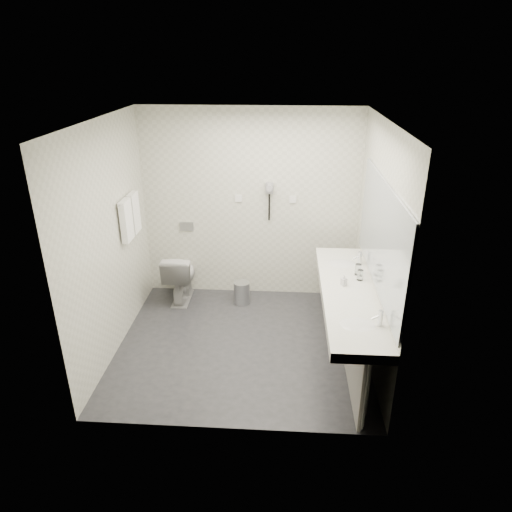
{
  "coord_description": "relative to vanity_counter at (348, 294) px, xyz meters",
  "views": [
    {
      "loc": [
        0.44,
        -4.43,
        3.09
      ],
      "look_at": [
        0.15,
        0.15,
        1.05
      ],
      "focal_mm": 32.41,
      "sensor_mm": 36.0,
      "label": 1
    }
  ],
  "objects": [
    {
      "name": "dryer_barrel",
      "position": [
        -0.88,
        1.4,
        0.73
      ],
      "size": [
        0.08,
        0.14,
        0.08
      ],
      "primitive_type": "cylinder",
      "rotation": [
        1.57,
        0.0,
        0.0
      ],
      "color": "gray",
      "rests_on": "dryer_cradle"
    },
    {
      "name": "towel_near",
      "position": [
        -2.46,
        0.61,
        0.53
      ],
      "size": [
        0.07,
        0.24,
        0.48
      ],
      "primitive_type": "cube",
      "color": "white",
      "rests_on": "towel_rail"
    },
    {
      "name": "vanity_post_far",
      "position": [
        0.05,
        1.04,
        -0.42
      ],
      "size": [
        0.06,
        0.06,
        0.75
      ],
      "primitive_type": "cylinder",
      "color": "silver",
      "rests_on": "floor"
    },
    {
      "name": "wall_right",
      "position": [
        0.27,
        0.2,
        0.45
      ],
      "size": [
        0.0,
        2.6,
        2.6
      ],
      "primitive_type": "plane",
      "rotation": [
        1.57,
        0.0,
        -1.57
      ],
      "color": "beige",
      "rests_on": "floor"
    },
    {
      "name": "soap_bottle_a",
      "position": [
        -0.04,
        0.11,
        0.11
      ],
      "size": [
        0.07,
        0.07,
        0.12
      ],
      "primitive_type": "imported",
      "rotation": [
        0.0,
        0.0,
        0.59
      ],
      "color": "beige",
      "rests_on": "vanity_counter"
    },
    {
      "name": "ceiling",
      "position": [
        -1.12,
        0.2,
        1.7
      ],
      "size": [
        2.8,
        2.8,
        0.0
      ],
      "primitive_type": "plane",
      "rotation": [
        3.14,
        0.0,
        0.0
      ],
      "color": "silver",
      "rests_on": "wall_back"
    },
    {
      "name": "towel_rail",
      "position": [
        -2.47,
        0.75,
        0.75
      ],
      "size": [
        0.02,
        0.62,
        0.02
      ],
      "primitive_type": "cylinder",
      "rotation": [
        1.57,
        0.0,
        0.0
      ],
      "color": "silver",
      "rests_on": "wall_left"
    },
    {
      "name": "faucet_far",
      "position": [
        0.19,
        0.65,
        0.12
      ],
      "size": [
        0.04,
        0.04,
        0.15
      ],
      "primitive_type": "cylinder",
      "color": "silver",
      "rests_on": "vanity_counter"
    },
    {
      "name": "dryer_cord",
      "position": [
        -0.88,
        1.46,
        0.45
      ],
      "size": [
        0.02,
        0.02,
        0.35
      ],
      "primitive_type": "cylinder",
      "color": "black",
      "rests_on": "dryer_cradle"
    },
    {
      "name": "wall_front",
      "position": [
        -1.12,
        -1.1,
        0.45
      ],
      "size": [
        2.8,
        0.0,
        2.8
      ],
      "primitive_type": "plane",
      "rotation": [
        -1.57,
        0.0,
        0.0
      ],
      "color": "beige",
      "rests_on": "floor"
    },
    {
      "name": "glass_left",
      "position": [
        0.14,
        0.24,
        0.11
      ],
      "size": [
        0.07,
        0.07,
        0.12
      ],
      "primitive_type": "cylinder",
      "rotation": [
        0.0,
        0.0,
        -0.15
      ],
      "color": "silver",
      "rests_on": "vanity_counter"
    },
    {
      "name": "switch_plate_b",
      "position": [
        -0.57,
        1.49,
        0.55
      ],
      "size": [
        0.09,
        0.02,
        0.09
      ],
      "primitive_type": "cube",
      "color": "silver",
      "rests_on": "wall_back"
    },
    {
      "name": "basin_far",
      "position": [
        0.0,
        0.65,
        0.04
      ],
      "size": [
        0.4,
        0.31,
        0.05
      ],
      "primitive_type": "ellipsoid",
      "color": "silver",
      "rests_on": "vanity_counter"
    },
    {
      "name": "mirror",
      "position": [
        0.26,
        0.0,
        0.65
      ],
      "size": [
        0.02,
        2.2,
        1.05
      ],
      "primitive_type": "cube",
      "color": "#B2BCC6",
      "rests_on": "wall_right"
    },
    {
      "name": "faucet_near",
      "position": [
        0.19,
        -0.65,
        0.12
      ],
      "size": [
        0.04,
        0.04,
        0.15
      ],
      "primitive_type": "cylinder",
      "color": "silver",
      "rests_on": "vanity_counter"
    },
    {
      "name": "flush_plate",
      "position": [
        -1.98,
        1.49,
        0.15
      ],
      "size": [
        0.18,
        0.02,
        0.12
      ],
      "primitive_type": "cube",
      "color": "#B2B5BA",
      "rests_on": "wall_back"
    },
    {
      "name": "floor",
      "position": [
        -1.12,
        0.2,
        -0.8
      ],
      "size": [
        2.8,
        2.8,
        0.0
      ],
      "primitive_type": "plane",
      "color": "#28292D",
      "rests_on": "ground"
    },
    {
      "name": "vanity_panel",
      "position": [
        0.02,
        0.0,
        -0.42
      ],
      "size": [
        0.03,
        2.15,
        0.75
      ],
      "primitive_type": "cube",
      "color": "gray",
      "rests_on": "floor"
    },
    {
      "name": "switch_plate_a",
      "position": [
        -1.27,
        1.49,
        0.55
      ],
      "size": [
        0.09,
        0.02,
        0.09
      ],
      "primitive_type": "cube",
      "color": "silver",
      "rests_on": "wall_back"
    },
    {
      "name": "glass_right",
      "position": [
        0.14,
        0.37,
        0.11
      ],
      "size": [
        0.07,
        0.07,
        0.12
      ],
      "primitive_type": "cylinder",
      "rotation": [
        0.0,
        0.0,
        0.07
      ],
      "color": "silver",
      "rests_on": "vanity_counter"
    },
    {
      "name": "bin_lid",
      "position": [
        -1.22,
        1.15,
        -0.5
      ],
      "size": [
        0.21,
        0.21,
        0.02
      ],
      "primitive_type": "cylinder",
      "color": "#B2B5BA",
      "rests_on": "pedal_bin"
    },
    {
      "name": "wall_back",
      "position": [
        -1.12,
        1.5,
        0.45
      ],
      "size": [
        2.8,
        0.0,
        2.8
      ],
      "primitive_type": "plane",
      "rotation": [
        1.57,
        0.0,
        0.0
      ],
      "color": "beige",
      "rests_on": "floor"
    },
    {
      "name": "dryer_cradle",
      "position": [
        -0.88,
        1.47,
        0.7
      ],
      "size": [
        0.1,
        0.04,
        0.14
      ],
      "primitive_type": "cube",
      "color": "gray",
      "rests_on": "wall_back"
    },
    {
      "name": "pedal_bin",
      "position": [
        -1.22,
        1.15,
        -0.65
      ],
      "size": [
        0.26,
        0.26,
        0.3
      ],
      "primitive_type": "cylinder",
      "rotation": [
        0.0,
        0.0,
        0.27
      ],
      "color": "#B2B5BA",
      "rests_on": "floor"
    },
    {
      "name": "basin_near",
      "position": [
        0.0,
        -0.65,
        0.04
      ],
      "size": [
        0.4,
        0.31,
        0.05
      ],
      "primitive_type": "ellipsoid",
      "color": "silver",
      "rests_on": "vanity_counter"
    },
    {
      "name": "toilet",
      "position": [
        -2.04,
        1.21,
        -0.46
      ],
      "size": [
        0.39,
        0.68,
        0.68
      ],
      "primitive_type": "imported",
      "rotation": [
        0.0,
        0.0,
        3.15
      ],
      "color": "silver",
      "rests_on": "floor"
    },
    {
      "name": "towel_far",
      "position": [
        -2.46,
        0.89,
        0.53
      ],
      "size": [
        0.07,
        0.24,
        0.48
      ],
      "primitive_type": "cube",
      "color": "white",
      "rests_on": "towel_rail"
    },
    {
      "name": "vanity_counter",
      "position": [
        0.0,
        0.0,
        0.0
      ],
      "size": [
        0.55,
        2.2,
        0.1
      ],
      "primitive_type": "cube",
      "color": "silver",
      "rests_on": "floor"
    },
    {
      "name": "vanity_post_near",
      "position": [
        0.05,
        -1.04,
        -0.42
      ],
      "size": [
        0.06,
        0.06,
        0.75
      ],
      "primitive_type": "cylinder",
      "color": "silver",
      "rests_on": "floor"
    },
    {
      "name": "wall_left",
      "position": [
        -2.52,
        0.2,
        0.45
      ],
      "size": [
        0.0,
        2.6,
        2.6
      ],
      "primitive_type": "plane",
      "rotation": [
        1.57,
        0.0,
        1.57
      ],
      "color": "beige",
      "rests_on": "floor"
    }
  ]
}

